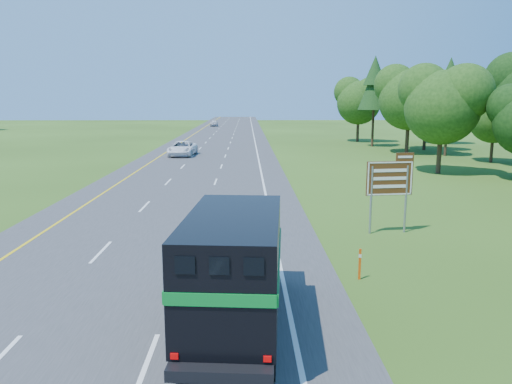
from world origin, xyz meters
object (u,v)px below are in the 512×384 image
(horse_truck, at_px, (236,265))
(exit_sign, at_px, (390,181))
(far_car, at_px, (214,123))
(white_suv, at_px, (182,148))

(horse_truck, bearing_deg, exit_sign, 59.21)
(horse_truck, height_order, far_car, horse_truck)
(horse_truck, xyz_separation_m, white_suv, (-6.98, 43.55, -0.96))
(far_car, distance_m, exit_sign, 98.97)
(white_suv, xyz_separation_m, far_car, (-0.55, 64.31, -0.08))
(horse_truck, bearing_deg, far_car, 98.42)
(horse_truck, xyz_separation_m, exit_sign, (7.04, 9.98, 0.67))
(white_suv, relative_size, exit_sign, 1.53)
(horse_truck, height_order, exit_sign, exit_sign)
(far_car, height_order, exit_sign, exit_sign)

